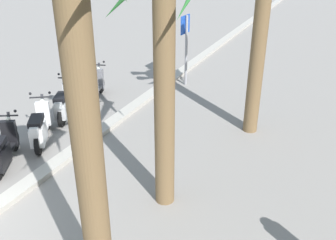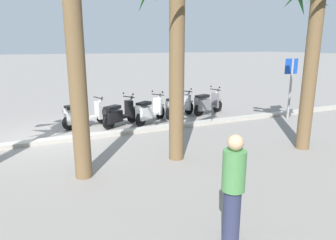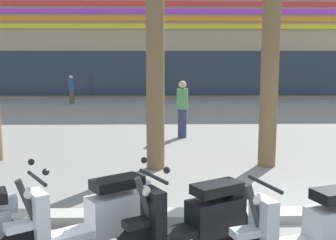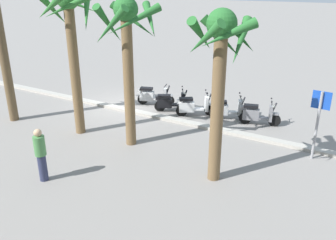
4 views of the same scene
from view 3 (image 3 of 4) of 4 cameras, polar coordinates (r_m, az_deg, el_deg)
name	(u,v)px [view 3 (image 3 of 4)]	position (r m, az deg, el deg)	size (l,w,h in m)	color
mall_facade_backdrop	(128,17)	(32.60, -5.77, 14.62)	(40.07, 14.56, 11.80)	tan
scooter_white_mid_centre	(94,217)	(4.68, -10.65, -13.61)	(1.57, 1.12, 1.17)	black
scooter_black_second_in_line	(197,218)	(4.63, 4.24, -13.98)	(1.57, 0.99, 1.17)	black
scooter_silver_mid_front	(315,229)	(4.57, 20.62, -14.59)	(1.79, 0.83, 1.04)	black
pedestrian_window_shopping	(71,89)	(22.29, -13.85, 4.40)	(0.34, 0.34, 1.58)	brown
pedestrian_strolling_near_curb	(182,108)	(11.66, 2.09, 1.78)	(0.34, 0.34, 1.70)	#2D3351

